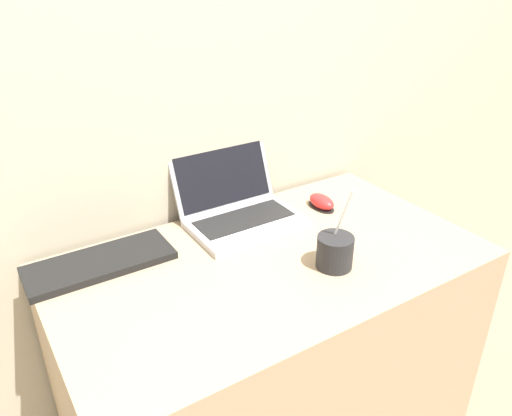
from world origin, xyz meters
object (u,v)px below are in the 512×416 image
(drink_cup, at_px, (335,251))
(laptop, at_px, (237,203))
(external_keyboard, at_px, (100,263))
(computer_mouse, at_px, (322,202))

(drink_cup, bearing_deg, laptop, 102.91)
(drink_cup, height_order, external_keyboard, drink_cup)
(drink_cup, relative_size, computer_mouse, 2.08)
(laptop, xyz_separation_m, computer_mouse, (0.27, -0.08, -0.04))
(drink_cup, height_order, computer_mouse, drink_cup)
(computer_mouse, bearing_deg, external_keyboard, 176.17)
(external_keyboard, bearing_deg, drink_cup, -32.51)
(external_keyboard, bearing_deg, computer_mouse, -3.83)
(drink_cup, xyz_separation_m, external_keyboard, (-0.51, 0.33, -0.04))
(computer_mouse, bearing_deg, laptop, 164.09)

